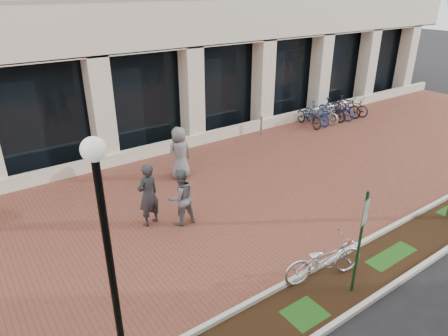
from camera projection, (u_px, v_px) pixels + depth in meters
ground at (218, 197)px, 13.39m from camera, size 120.00×120.00×0.00m
brick_plaza at (218, 197)px, 13.39m from camera, size 40.00×9.00×0.01m
planting_strip at (343, 284)px, 9.49m from camera, size 40.00×1.50×0.01m
curb_plaza_side at (320, 266)px, 10.02m from camera, size 40.00×0.12×0.12m
curb_street_side at (370, 301)px, 8.91m from camera, size 40.00×0.12×0.12m
parking_sign at (362, 231)px, 8.58m from camera, size 0.34×0.07×2.62m
lamppost at (110, 260)px, 6.16m from camera, size 0.36×0.36×4.63m
locked_bicycle at (324, 259)px, 9.46m from camera, size 2.23×1.23×1.11m
pedestrian_left at (148, 195)px, 11.50m from camera, size 0.79×0.61×1.94m
pedestrian_mid at (181, 197)px, 11.56m from camera, size 0.87×0.68×1.75m
pedestrian_right at (180, 153)px, 14.37m from camera, size 0.98×0.67×1.94m
bollard at (261, 125)px, 18.73m from camera, size 0.12×0.12×0.97m
bike_rack_cluster at (331, 110)px, 20.80m from camera, size 4.27×2.02×1.13m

